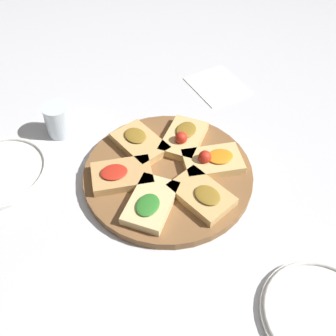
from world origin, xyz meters
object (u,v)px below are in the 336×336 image
(serving_board, at_px, (168,174))
(water_glass, at_px, (58,120))
(napkin_stack, at_px, (217,86))
(plate_left, at_px, (322,315))
(plate_right, at_px, (1,171))

(serving_board, xyz_separation_m, water_glass, (0.24, 0.16, 0.03))
(napkin_stack, bearing_deg, plate_left, 163.91)
(plate_right, xyz_separation_m, water_glass, (0.07, -0.15, 0.03))
(plate_left, relative_size, napkin_stack, 1.35)
(serving_board, relative_size, plate_right, 1.74)
(water_glass, distance_m, napkin_stack, 0.43)
(plate_left, bearing_deg, napkin_stack, -16.09)
(serving_board, xyz_separation_m, napkin_stack, (0.23, -0.26, -0.01))
(plate_right, distance_m, water_glass, 0.17)
(serving_board, bearing_deg, water_glass, 34.39)
(serving_board, height_order, plate_right, serving_board)
(serving_board, distance_m, plate_left, 0.39)
(water_glass, bearing_deg, plate_right, 114.13)
(plate_left, distance_m, water_glass, 0.67)
(serving_board, relative_size, napkin_stack, 2.44)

